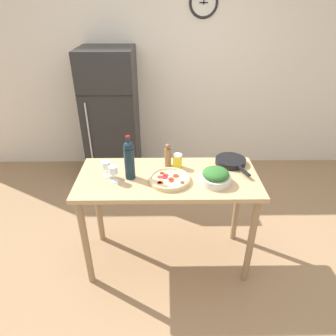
{
  "coord_description": "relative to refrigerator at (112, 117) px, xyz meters",
  "views": [
    {
      "loc": [
        -0.03,
        -2.04,
        2.16
      ],
      "look_at": [
        0.0,
        0.03,
        0.96
      ],
      "focal_mm": 32.0,
      "sensor_mm": 36.0,
      "label": 1
    }
  ],
  "objects": [
    {
      "name": "wine_glass_near",
      "position": [
        0.28,
        -1.65,
        0.17
      ],
      "size": [
        0.07,
        0.07,
        0.13
      ],
      "color": "silver",
      "rests_on": "prep_counter"
    },
    {
      "name": "wine_glass_far",
      "position": [
        0.21,
        -1.57,
        0.17
      ],
      "size": [
        0.07,
        0.07,
        0.13
      ],
      "color": "silver",
      "rests_on": "prep_counter"
    },
    {
      "name": "salad_bowl",
      "position": [
        1.06,
        -1.67,
        0.13
      ],
      "size": [
        0.24,
        0.24,
        0.12
      ],
      "color": "silver",
      "rests_on": "prep_counter"
    },
    {
      "name": "ground_plane",
      "position": [
        0.7,
        -1.58,
        -0.83
      ],
      "size": [
        14.0,
        14.0,
        0.0
      ],
      "primitive_type": "plane",
      "color": "#9E7A56"
    },
    {
      "name": "homemade_pizza",
      "position": [
        0.71,
        -1.65,
        0.09
      ],
      "size": [
        0.33,
        0.33,
        0.04
      ],
      "color": "#DBC189",
      "rests_on": "prep_counter"
    },
    {
      "name": "wine_bottle",
      "position": [
        0.4,
        -1.59,
        0.24
      ],
      "size": [
        0.08,
        0.08,
        0.36
      ],
      "color": "#142833",
      "rests_on": "prep_counter"
    },
    {
      "name": "pepper_mill",
      "position": [
        0.7,
        -1.4,
        0.17
      ],
      "size": [
        0.05,
        0.05,
        0.2
      ],
      "color": "olive",
      "rests_on": "prep_counter"
    },
    {
      "name": "refrigerator",
      "position": [
        0.0,
        0.0,
        0.0
      ],
      "size": [
        0.65,
        0.66,
        1.65
      ],
      "color": "black",
      "rests_on": "ground_plane"
    },
    {
      "name": "cast_iron_skillet",
      "position": [
        1.24,
        -1.37,
        0.1
      ],
      "size": [
        0.26,
        0.4,
        0.05
      ],
      "color": "black",
      "rests_on": "prep_counter"
    },
    {
      "name": "wall_back",
      "position": [
        0.7,
        0.37,
        0.48
      ],
      "size": [
        6.4,
        0.09,
        2.6
      ],
      "color": "silver",
      "rests_on": "ground_plane"
    },
    {
      "name": "salt_canister",
      "position": [
        0.78,
        -1.43,
        0.14
      ],
      "size": [
        0.07,
        0.07,
        0.12
      ],
      "color": "yellow",
      "rests_on": "prep_counter"
    },
    {
      "name": "prep_counter",
      "position": [
        0.7,
        -1.58,
        -0.05
      ],
      "size": [
        1.45,
        0.64,
        0.9
      ],
      "color": "tan",
      "rests_on": "ground_plane"
    }
  ]
}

